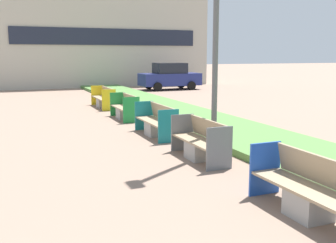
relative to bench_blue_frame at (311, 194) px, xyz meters
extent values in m
cube|color=#568442|center=(2.26, 4.92, -0.28)|extent=(2.80, 120.00, 0.18)
cube|color=#B2AD9E|center=(3.06, 27.96, 3.01)|extent=(16.40, 6.57, 6.77)
cube|color=#1E2333|center=(3.06, 24.62, 3.35)|extent=(13.77, 0.08, 1.20)
cube|color=#9E9B96|center=(-0.04, 0.00, -0.16)|extent=(0.52, 0.60, 0.42)
cube|color=tan|center=(-0.04, 0.00, 0.07)|extent=(0.58, 2.17, 0.05)
cube|color=tan|center=(0.23, 0.00, 0.33)|extent=(0.14, 2.08, 0.48)
cube|color=blue|center=(-0.04, 1.10, 0.10)|extent=(0.62, 0.04, 0.94)
cube|color=#9E9B96|center=(-0.04, 3.66, -0.16)|extent=(0.52, 0.60, 0.42)
cube|color=tan|center=(-0.04, 3.66, 0.07)|extent=(0.58, 1.86, 0.05)
cube|color=tan|center=(0.23, 3.66, 0.33)|extent=(0.14, 1.79, 0.48)
cube|color=slate|center=(-0.04, 2.71, 0.10)|extent=(0.62, 0.04, 0.94)
cube|color=slate|center=(-0.04, 4.61, 0.10)|extent=(0.62, 0.04, 0.94)
cube|color=#9E9B96|center=(-0.04, 6.61, -0.16)|extent=(0.52, 0.60, 0.42)
cube|color=tan|center=(-0.04, 6.61, 0.07)|extent=(0.58, 2.07, 0.05)
cube|color=tan|center=(0.23, 6.61, 0.33)|extent=(0.14, 1.98, 0.48)
cube|color=#197A7F|center=(-0.04, 5.56, 0.10)|extent=(0.62, 0.04, 0.94)
cube|color=#197A7F|center=(-0.04, 7.66, 0.10)|extent=(0.62, 0.04, 0.94)
cube|color=#9E9B96|center=(-0.04, 10.01, -0.16)|extent=(0.52, 0.60, 0.42)
cube|color=tan|center=(-0.04, 10.01, 0.07)|extent=(0.58, 1.83, 0.05)
cube|color=tan|center=(0.23, 10.01, 0.33)|extent=(0.14, 1.76, 0.48)
cube|color=#238C3D|center=(-0.04, 9.07, 0.10)|extent=(0.62, 0.04, 0.94)
cube|color=#238C3D|center=(-0.04, 10.95, 0.10)|extent=(0.62, 0.04, 0.94)
cube|color=#9E9B96|center=(-0.04, 13.58, -0.16)|extent=(0.52, 0.60, 0.42)
cube|color=tan|center=(-0.04, 13.58, 0.07)|extent=(0.58, 2.28, 0.05)
cube|color=tan|center=(0.23, 13.58, 0.33)|extent=(0.14, 2.19, 0.48)
cube|color=yellow|center=(-0.04, 12.42, 0.10)|extent=(0.62, 0.04, 0.94)
cube|color=yellow|center=(-0.04, 14.74, 0.10)|extent=(0.62, 0.04, 0.94)
cylinder|color=#56595B|center=(0.61, 4.13, 3.26)|extent=(0.14, 0.14, 7.26)
cube|color=navy|center=(6.48, 21.11, 0.35)|extent=(4.22, 1.80, 0.84)
cube|color=black|center=(6.48, 21.11, 1.13)|extent=(2.12, 1.57, 0.72)
cylinder|color=black|center=(7.74, 20.21, -0.07)|extent=(0.60, 0.20, 0.60)
cylinder|color=black|center=(7.74, 22.01, -0.07)|extent=(0.60, 0.20, 0.60)
cylinder|color=black|center=(5.22, 20.21, -0.07)|extent=(0.60, 0.20, 0.60)
cylinder|color=black|center=(5.22, 22.01, -0.07)|extent=(0.60, 0.20, 0.60)
camera|label=1|loc=(-4.15, -4.41, 2.08)|focal=42.00mm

